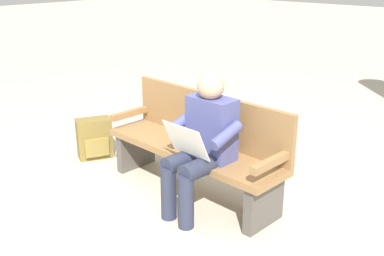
% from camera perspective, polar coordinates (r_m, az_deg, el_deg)
% --- Properties ---
extents(ground_plane, '(40.00, 40.00, 0.00)m').
position_cam_1_polar(ground_plane, '(4.22, -0.02, -8.01)').
color(ground_plane, '#B7AD99').
extents(bench_near, '(1.82, 0.55, 0.90)m').
position_cam_1_polar(bench_near, '(4.08, 0.68, -1.97)').
color(bench_near, olive).
rests_on(bench_near, ground).
extents(person_seated, '(0.58, 0.58, 1.18)m').
position_cam_1_polar(person_seated, '(3.68, 1.29, -1.62)').
color(person_seated, '#474C84').
rests_on(person_seated, ground).
extents(backpack, '(0.35, 0.41, 0.43)m').
position_cam_1_polar(backpack, '(4.99, -12.08, -1.31)').
color(backpack, brown).
rests_on(backpack, ground).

